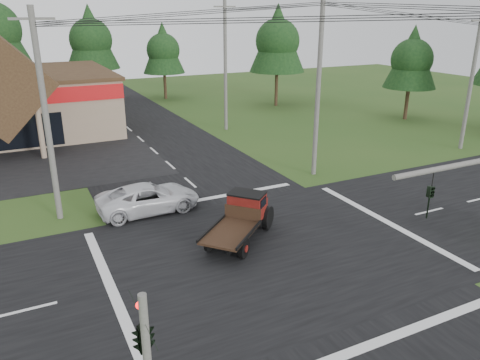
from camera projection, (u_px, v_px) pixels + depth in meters
ground at (268, 251)px, 21.12m from camera, size 120.00×120.00×0.00m
road_ns at (268, 251)px, 21.11m from camera, size 12.00×120.00×0.02m
road_ew at (268, 251)px, 21.11m from camera, size 120.00×12.00×0.02m
traffic_signal_corner at (143, 323)px, 10.62m from camera, size 0.53×2.48×4.40m
utility_pole_nw at (46, 117)px, 22.71m from camera, size 2.00×0.30×10.50m
utility_pole_ne at (318, 85)px, 29.20m from camera, size 2.00×0.30×11.50m
utility_pole_far at (471, 81)px, 35.24m from camera, size 2.00×0.30×10.20m
utility_pole_n at (225, 66)px, 41.06m from camera, size 2.00×0.30×11.20m
tree_row_d at (91, 38)px, 54.05m from camera, size 6.16×6.16×11.11m
tree_row_e at (163, 48)px, 56.14m from camera, size 5.04×5.04×9.09m
tree_side_ne at (278, 39)px, 51.41m from camera, size 6.16×6.16×11.11m
tree_side_e_near at (412, 57)px, 45.07m from camera, size 5.04×5.04×9.09m
antique_flatbed_truck at (239, 220)px, 21.78m from camera, size 5.01×4.75×2.09m
white_pickup at (148, 198)px, 25.13m from camera, size 5.52×2.62×1.52m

